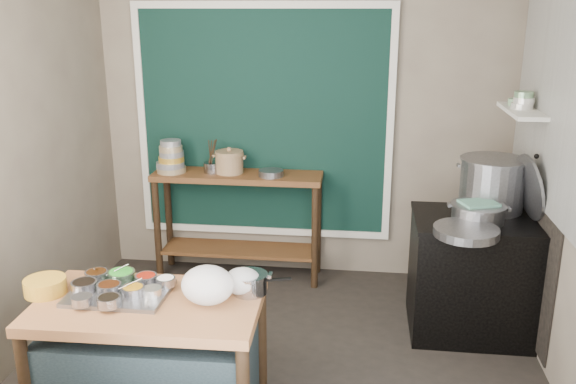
# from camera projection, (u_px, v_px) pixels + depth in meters

# --- Properties ---
(floor) EXTENTS (3.50, 3.00, 0.02)m
(floor) POSITION_uv_depth(u_px,v_px,m) (281.00, 358.00, 4.21)
(floor) COLOR black
(floor) RESTS_ON ground
(back_wall) EXTENTS (3.50, 0.02, 2.80)m
(back_wall) POSITION_uv_depth(u_px,v_px,m) (304.00, 118.00, 5.23)
(back_wall) COLOR #766C5B
(back_wall) RESTS_ON floor
(left_wall) EXTENTS (0.02, 3.00, 2.80)m
(left_wall) POSITION_uv_depth(u_px,v_px,m) (16.00, 152.00, 4.00)
(left_wall) COLOR #766C5B
(left_wall) RESTS_ON floor
(right_wall) EXTENTS (0.02, 3.00, 2.80)m
(right_wall) POSITION_uv_depth(u_px,v_px,m) (576.00, 169.00, 3.59)
(right_wall) COLOR #766C5B
(right_wall) RESTS_ON floor
(curtain_panel) EXTENTS (2.10, 0.02, 1.90)m
(curtain_panel) POSITION_uv_depth(u_px,v_px,m) (263.00, 123.00, 5.25)
(curtain_panel) COLOR black
(curtain_panel) RESTS_ON back_wall
(curtain_frame) EXTENTS (2.22, 0.03, 2.02)m
(curtain_frame) POSITION_uv_depth(u_px,v_px,m) (263.00, 124.00, 5.24)
(curtain_frame) COLOR beige
(curtain_frame) RESTS_ON back_wall
(tile_panel) EXTENTS (0.02, 1.70, 1.70)m
(tile_panel) POSITION_uv_depth(u_px,v_px,m) (554.00, 81.00, 3.98)
(tile_panel) COLOR #B2B2AA
(tile_panel) RESTS_ON right_wall
(soot_patch) EXTENTS (0.01, 1.30, 1.30)m
(soot_patch) POSITION_uv_depth(u_px,v_px,m) (531.00, 239.00, 4.41)
(soot_patch) COLOR black
(soot_patch) RESTS_ON right_wall
(wall_shelf) EXTENTS (0.22, 0.70, 0.03)m
(wall_shelf) POSITION_uv_depth(u_px,v_px,m) (522.00, 111.00, 4.35)
(wall_shelf) COLOR beige
(wall_shelf) RESTS_ON right_wall
(prep_table) EXTENTS (1.27, 0.75, 0.75)m
(prep_table) POSITION_uv_depth(u_px,v_px,m) (152.00, 360.00, 3.49)
(prep_table) COLOR brown
(prep_table) RESTS_ON floor
(back_counter) EXTENTS (1.45, 0.40, 0.95)m
(back_counter) POSITION_uv_depth(u_px,v_px,m) (239.00, 225.00, 5.34)
(back_counter) COLOR brown
(back_counter) RESTS_ON floor
(stove_block) EXTENTS (0.90, 0.68, 0.85)m
(stove_block) POSITION_uv_depth(u_px,v_px,m) (474.00, 277.00, 4.44)
(stove_block) COLOR black
(stove_block) RESTS_ON floor
(stove_top) EXTENTS (0.92, 0.69, 0.03)m
(stove_top) POSITION_uv_depth(u_px,v_px,m) (480.00, 220.00, 4.31)
(stove_top) COLOR black
(stove_top) RESTS_ON stove_block
(condiment_tray) EXTENTS (0.55, 0.40, 0.02)m
(condiment_tray) POSITION_uv_depth(u_px,v_px,m) (119.00, 293.00, 3.45)
(condiment_tray) COLOR gray
(condiment_tray) RESTS_ON prep_table
(condiment_bowls) EXTENTS (0.56, 0.44, 0.06)m
(condiment_bowls) POSITION_uv_depth(u_px,v_px,m) (117.00, 285.00, 3.45)
(condiment_bowls) COLOR gray
(condiment_bowls) RESTS_ON condiment_tray
(yellow_basin) EXTENTS (0.28, 0.28, 0.09)m
(yellow_basin) POSITION_uv_depth(u_px,v_px,m) (45.00, 286.00, 3.46)
(yellow_basin) COLOR #B48522
(yellow_basin) RESTS_ON prep_table
(saucepan) EXTENTS (0.26, 0.26, 0.12)m
(saucepan) POSITION_uv_depth(u_px,v_px,m) (250.00, 283.00, 3.46)
(saucepan) COLOR gray
(saucepan) RESTS_ON prep_table
(plastic_bag_a) EXTENTS (0.31, 0.27, 0.22)m
(plastic_bag_a) POSITION_uv_depth(u_px,v_px,m) (208.00, 285.00, 3.32)
(plastic_bag_a) COLOR white
(plastic_bag_a) RESTS_ON prep_table
(plastic_bag_b) EXTENTS (0.23, 0.20, 0.16)m
(plastic_bag_b) POSITION_uv_depth(u_px,v_px,m) (243.00, 281.00, 3.44)
(plastic_bag_b) COLOR white
(plastic_bag_b) RESTS_ON prep_table
(bowl_stack) EXTENTS (0.25, 0.25, 0.28)m
(bowl_stack) POSITION_uv_depth(u_px,v_px,m) (171.00, 158.00, 5.20)
(bowl_stack) COLOR tan
(bowl_stack) RESTS_ON back_counter
(utensil_cup) EXTENTS (0.18, 0.18, 0.09)m
(utensil_cup) POSITION_uv_depth(u_px,v_px,m) (212.00, 167.00, 5.22)
(utensil_cup) COLOR gray
(utensil_cup) RESTS_ON back_counter
(ceramic_crock) EXTENTS (0.28, 0.28, 0.17)m
(ceramic_crock) POSITION_uv_depth(u_px,v_px,m) (229.00, 163.00, 5.19)
(ceramic_crock) COLOR olive
(ceramic_crock) RESTS_ON back_counter
(wide_bowl) EXTENTS (0.27, 0.27, 0.05)m
(wide_bowl) POSITION_uv_depth(u_px,v_px,m) (271.00, 173.00, 5.11)
(wide_bowl) COLOR gray
(wide_bowl) RESTS_ON back_counter
(stock_pot) EXTENTS (0.49, 0.49, 0.39)m
(stock_pot) POSITION_uv_depth(u_px,v_px,m) (492.00, 184.00, 4.44)
(stock_pot) COLOR gray
(stock_pot) RESTS_ON stove_top
(pot_lid) EXTENTS (0.18, 0.49, 0.47)m
(pot_lid) POSITION_uv_depth(u_px,v_px,m) (530.00, 187.00, 4.23)
(pot_lid) COLOR gray
(pot_lid) RESTS_ON stove_top
(steamer) EXTENTS (0.43, 0.43, 0.13)m
(steamer) POSITION_uv_depth(u_px,v_px,m) (478.00, 213.00, 4.23)
(steamer) COLOR gray
(steamer) RESTS_ON stove_top
(green_cloth) EXTENTS (0.29, 0.25, 0.02)m
(green_cloth) POSITION_uv_depth(u_px,v_px,m) (479.00, 203.00, 4.21)
(green_cloth) COLOR #4F846D
(green_cloth) RESTS_ON steamer
(shallow_pan) EXTENTS (0.53, 0.53, 0.06)m
(shallow_pan) POSITION_uv_depth(u_px,v_px,m) (466.00, 232.00, 3.97)
(shallow_pan) COLOR gray
(shallow_pan) RESTS_ON stove_top
(shelf_bowl_stack) EXTENTS (0.15, 0.15, 0.12)m
(shelf_bowl_stack) POSITION_uv_depth(u_px,v_px,m) (523.00, 101.00, 4.34)
(shelf_bowl_stack) COLOR silver
(shelf_bowl_stack) RESTS_ON wall_shelf
(shelf_bowl_green) EXTENTS (0.14, 0.14, 0.05)m
(shelf_bowl_green) POSITION_uv_depth(u_px,v_px,m) (517.00, 102.00, 4.50)
(shelf_bowl_green) COLOR gray
(shelf_bowl_green) RESTS_ON wall_shelf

